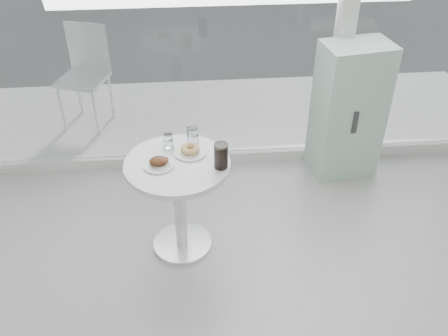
{
  "coord_description": "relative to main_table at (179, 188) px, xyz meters",
  "views": [
    {
      "loc": [
        -0.42,
        -0.85,
        2.71
      ],
      "look_at": [
        -0.2,
        1.7,
        0.85
      ],
      "focal_mm": 40.0,
      "sensor_mm": 36.0,
      "label": 1
    }
  ],
  "objects": [
    {
      "name": "main_table",
      "position": [
        0.0,
        0.0,
        0.0
      ],
      "size": [
        0.72,
        0.72,
        0.77
      ],
      "color": "white",
      "rests_on": "ground"
    },
    {
      "name": "patio_deck",
      "position": [
        0.5,
        1.9,
        -0.53
      ],
      "size": [
        5.6,
        1.6,
        0.05
      ],
      "primitive_type": "cube",
      "color": "beige",
      "rests_on": "ground"
    },
    {
      "name": "mint_cabinet",
      "position": [
        1.46,
        0.88,
        0.05
      ],
      "size": [
        0.61,
        0.46,
        1.2
      ],
      "rotation": [
        0.0,
        0.0,
        0.17
      ],
      "color": "#92BBA7",
      "rests_on": "ground"
    },
    {
      "name": "patio_chair",
      "position": [
        -0.89,
        1.89,
        0.06
      ],
      "size": [
        0.54,
        0.54,
        0.99
      ],
      "rotation": [
        0.0,
        0.0,
        -0.32
      ],
      "color": "white",
      "rests_on": "patio_deck"
    },
    {
      "name": "plate_fritter",
      "position": [
        -0.12,
        -0.03,
        0.25
      ],
      "size": [
        0.21,
        0.21,
        0.07
      ],
      "color": "silver",
      "rests_on": "main_table"
    },
    {
      "name": "plate_donut",
      "position": [
        0.09,
        0.1,
        0.24
      ],
      "size": [
        0.23,
        0.23,
        0.05
      ],
      "color": "silver",
      "rests_on": "main_table"
    },
    {
      "name": "water_tumbler_a",
      "position": [
        -0.06,
        0.19,
        0.27
      ],
      "size": [
        0.07,
        0.07,
        0.11
      ],
      "color": "white",
      "rests_on": "main_table"
    },
    {
      "name": "water_tumbler_b",
      "position": [
        0.12,
        0.22,
        0.28
      ],
      "size": [
        0.08,
        0.08,
        0.13
      ],
      "color": "white",
      "rests_on": "main_table"
    },
    {
      "name": "cola_glass",
      "position": [
        0.29,
        -0.08,
        0.31
      ],
      "size": [
        0.09,
        0.09,
        0.18
      ],
      "color": "white",
      "rests_on": "main_table"
    }
  ]
}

